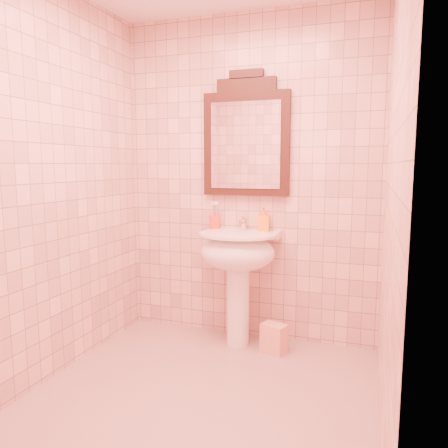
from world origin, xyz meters
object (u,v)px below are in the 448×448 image
(mirror, at_px, (246,138))
(towel, at_px, (274,338))
(soap_dispenser, at_px, (264,219))
(toothbrush_cup, at_px, (215,222))
(pedestal_sink, at_px, (238,260))

(mirror, relative_size, towel, 4.38)
(mirror, relative_size, soap_dispenser, 5.04)
(toothbrush_cup, bearing_deg, mirror, 9.66)
(pedestal_sink, distance_m, soap_dispenser, 0.37)
(soap_dispenser, bearing_deg, mirror, 156.09)
(pedestal_sink, xyz_separation_m, towel, (0.29, -0.05, -0.55))
(pedestal_sink, bearing_deg, soap_dispenser, 45.09)
(mirror, xyz_separation_m, toothbrush_cup, (-0.24, -0.04, -0.65))
(mirror, height_order, soap_dispenser, mirror)
(towel, bearing_deg, pedestal_sink, 169.98)
(pedestal_sink, relative_size, towel, 4.04)
(toothbrush_cup, bearing_deg, towel, -21.68)
(pedestal_sink, xyz_separation_m, mirror, (-0.00, 0.20, 0.90))
(soap_dispenser, relative_size, towel, 0.87)
(toothbrush_cup, height_order, towel, toothbrush_cup)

